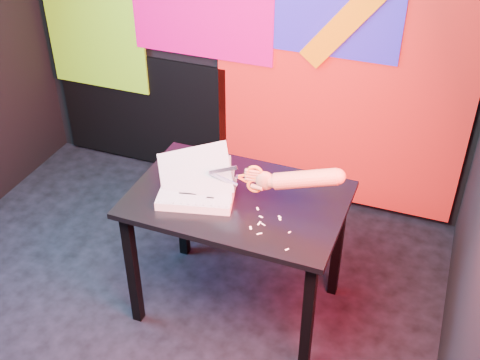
% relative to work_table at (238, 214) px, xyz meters
% --- Properties ---
extents(room, '(3.01, 3.01, 2.71)m').
position_rel_work_table_xyz_m(room, '(-0.41, -0.36, 0.71)').
color(room, black).
rests_on(room, ground).
extents(backdrop, '(2.88, 0.05, 2.08)m').
position_rel_work_table_xyz_m(backdrop, '(-0.35, 1.11, 0.31)').
color(backdrop, red).
rests_on(backdrop, ground).
extents(work_table, '(1.07, 0.72, 0.75)m').
position_rel_work_table_xyz_m(work_table, '(0.00, 0.00, 0.00)').
color(work_table, black).
rests_on(work_table, ground).
extents(printout_stack, '(0.44, 0.34, 0.28)m').
position_rel_work_table_xyz_m(printout_stack, '(-0.19, -0.07, 0.13)').
color(printout_stack, silver).
rests_on(printout_stack, work_table).
extents(scissors, '(0.27, 0.04, 0.15)m').
position_rel_work_table_xyz_m(scissors, '(0.08, -0.03, 0.25)').
color(scissors, silver).
rests_on(scissors, printout_stack).
extents(hand_forearm, '(0.46, 0.11, 0.17)m').
position_rel_work_table_xyz_m(hand_forearm, '(0.30, -0.00, 0.29)').
color(hand_forearm, '#BC7A55').
rests_on(hand_forearm, work_table).
extents(paper_clippings, '(0.24, 0.25, 0.00)m').
position_rel_work_table_xyz_m(paper_clippings, '(0.20, -0.15, 0.11)').
color(paper_clippings, white).
rests_on(paper_clippings, work_table).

